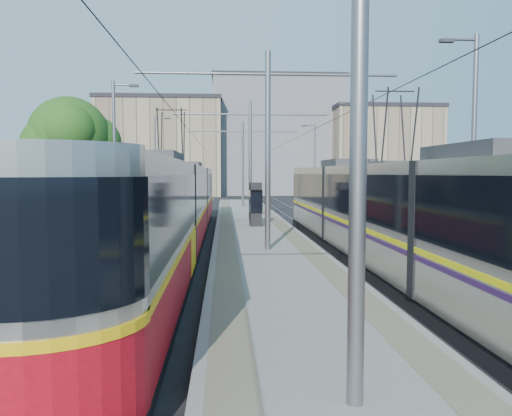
{
  "coord_description": "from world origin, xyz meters",
  "views": [
    {
      "loc": [
        -1.54,
        -9.67,
        3.04
      ],
      "look_at": [
        -0.24,
        10.82,
        1.6
      ],
      "focal_mm": 35.0,
      "sensor_mm": 36.0,
      "label": 1
    }
  ],
  "objects": [
    {
      "name": "track_arrow",
      "position": [
        -3.6,
        -3.0,
        0.01
      ],
      "size": [
        1.2,
        5.0,
        0.01
      ],
      "primitive_type": "cube",
      "color": "silver",
      "rests_on": "ground"
    },
    {
      "name": "street_lamps",
      "position": [
        -0.0,
        21.0,
        4.18
      ],
      "size": [
        15.18,
        38.22,
        8.0
      ],
      "color": "slate",
      "rests_on": "ground"
    },
    {
      "name": "ground",
      "position": [
        0.0,
        0.0,
        0.0
      ],
      "size": [
        160.0,
        160.0,
        0.0
      ],
      "primitive_type": "plane",
      "color": "black",
      "rests_on": "ground"
    },
    {
      "name": "building_right",
      "position": [
        20.0,
        58.0,
        6.01
      ],
      "size": [
        14.28,
        10.2,
        12.01
      ],
      "color": "tan",
      "rests_on": "ground"
    },
    {
      "name": "building_left",
      "position": [
        -10.0,
        60.0,
        6.51
      ],
      "size": [
        16.32,
        12.24,
        13.0
      ],
      "color": "tan",
      "rests_on": "ground"
    },
    {
      "name": "tree",
      "position": [
        -10.04,
        19.69,
        4.98
      ],
      "size": [
        5.07,
        4.68,
        7.36
      ],
      "color": "#382314",
      "rests_on": "ground"
    },
    {
      "name": "tram_left",
      "position": [
        -3.6,
        10.16,
        1.71
      ],
      "size": [
        2.43,
        30.62,
        5.5
      ],
      "color": "black",
      "rests_on": "ground"
    },
    {
      "name": "tactile_strip_left",
      "position": [
        -1.45,
        17.0,
        0.3
      ],
      "size": [
        0.7,
        50.0,
        0.01
      ],
      "primitive_type": "cube",
      "color": "gray",
      "rests_on": "platform"
    },
    {
      "name": "building_centre",
      "position": [
        6.0,
        64.0,
        8.25
      ],
      "size": [
        18.36,
        14.28,
        16.48
      ],
      "color": "gray",
      "rests_on": "ground"
    },
    {
      "name": "tactile_strip_right",
      "position": [
        1.45,
        17.0,
        0.3
      ],
      "size": [
        0.7,
        50.0,
        0.01
      ],
      "primitive_type": "cube",
      "color": "gray",
      "rests_on": "platform"
    },
    {
      "name": "catenary",
      "position": [
        0.0,
        14.15,
        4.52
      ],
      "size": [
        9.2,
        70.0,
        7.0
      ],
      "color": "slate",
      "rests_on": "platform"
    },
    {
      "name": "rails",
      "position": [
        0.0,
        17.0,
        0.02
      ],
      "size": [
        8.71,
        70.0,
        0.03
      ],
      "color": "gray",
      "rests_on": "ground"
    },
    {
      "name": "shelter",
      "position": [
        0.08,
        16.22,
        1.48
      ],
      "size": [
        0.66,
        1.04,
        2.25
      ],
      "rotation": [
        0.0,
        0.0,
        0.03
      ],
      "color": "black",
      "rests_on": "platform"
    },
    {
      "name": "platform",
      "position": [
        0.0,
        17.0,
        0.15
      ],
      "size": [
        4.0,
        50.0,
        0.3
      ],
      "primitive_type": "cube",
      "color": "gray",
      "rests_on": "ground"
    },
    {
      "name": "tram_right",
      "position": [
        3.6,
        5.25,
        1.86
      ],
      "size": [
        2.43,
        28.26,
        5.5
      ],
      "color": "black",
      "rests_on": "ground"
    }
  ]
}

